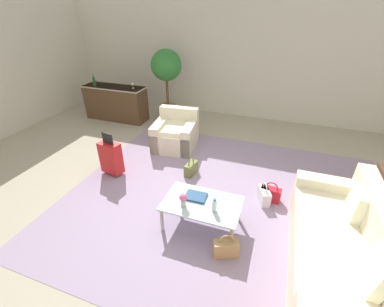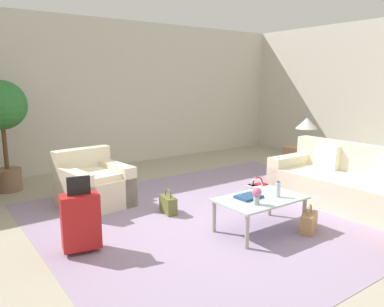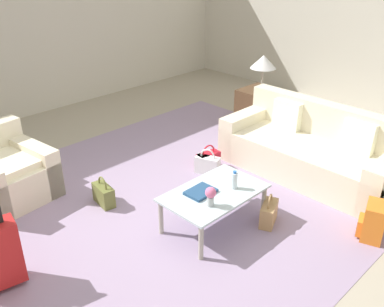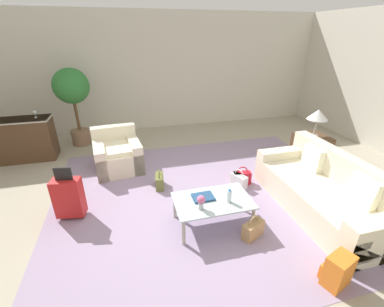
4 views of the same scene
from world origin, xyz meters
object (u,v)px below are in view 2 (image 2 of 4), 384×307
Objects in this scene: flower_vase at (257,194)px; handbag_red at (257,191)px; table_lamp at (307,124)px; suitcase_red at (81,221)px; water_bottle at (278,190)px; potted_ficus at (2,114)px; handbag_olive at (168,204)px; coffee_table_book at (249,197)px; coffee_table at (260,202)px; handbag_white at (256,193)px; armchair at (92,186)px; couch at (350,185)px; handbag_tan at (309,222)px; side_table at (305,161)px.

flower_vase is 0.57× the size of handbag_red.
suitcase_red is (-4.80, -0.80, -0.65)m from table_lamp.
potted_ficus is at bearing 122.28° from water_bottle.
handbag_olive is 0.19× the size of potted_ficus.
coffee_table_book is at bearing -60.12° from potted_ficus.
coffee_table is 3.03× the size of handbag_white.
potted_ficus is (-2.08, 3.62, 0.86)m from coffee_table_book.
coffee_table_book is at bearing -154.07° from table_lamp.
suitcase_red reaches higher than handbag_olive.
potted_ficus is at bearing 156.25° from table_lamp.
handbag_olive is at bearing -174.67° from table_lamp.
handbag_white and handbag_red have the same top height.
flower_vase reaches higher than handbag_white.
suitcase_red is 2.37× the size of handbag_red.
armchair is at bearing 150.29° from handbag_red.
couch is 6.34× the size of handbag_red.
armchair is 2.49m from handbag_white.
armchair is 2.91× the size of handbag_tan.
coffee_table is 0.65m from handbag_tan.
armchair is 2.41m from coffee_table_book.
side_table is at bearing 9.46° from suitcase_red.
coffee_table is 3.24m from table_lamp.
flower_vase is at bearing -151.35° from table_lamp.
couch is 1.61m from water_bottle.
potted_ficus is at bearing 136.27° from handbag_white.
couch is at bearing -48.09° from handbag_red.
couch reaches higher than handbag_white.
suitcase_red reaches higher than coffee_table_book.
table_lamp reaches higher than water_bottle.
handbag_red is at bearing 71.42° from handbag_tan.
couch is 7.56× the size of coffee_table_book.
handbag_red is at bearing 131.91° from couch.
coffee_table_book is (-0.32, 0.18, -0.08)m from water_bottle.
couch reaches higher than handbag_olive.
armchair is at bearing 123.64° from water_bottle.
water_bottle reaches higher than coffee_table.
couch is 2.01m from table_lamp.
coffee_table is at bearing -151.82° from table_lamp.
table_lamp reaches higher than armchair.
potted_ficus is at bearing 137.95° from handbag_red.
armchair is 2.53m from coffee_table.
side_table is 0.73m from table_lamp.
armchair is 5.10× the size of water_bottle.
coffee_table_book is at bearing -154.07° from side_table.
coffee_table_book is at bearing -140.36° from handbag_white.
water_bottle is 0.57× the size of handbag_tan.
couch is at bearing -28.20° from handbag_olive.
flower_vase is at bearing -145.71° from coffee_table.
armchair is 2.54m from handbag_red.
handbag_tan is (0.67, -0.24, -0.42)m from flower_vase.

